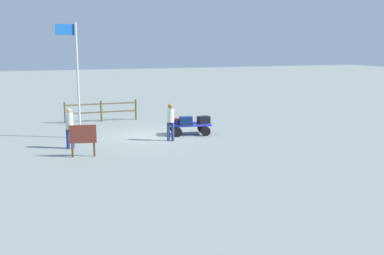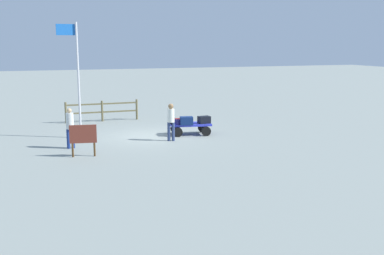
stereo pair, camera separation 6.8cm
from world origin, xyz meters
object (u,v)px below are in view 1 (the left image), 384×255
Objects in this scene: suitcase_dark at (186,121)px; worker_lead at (171,119)px; luggage_cart at (189,126)px; worker_trailing at (70,126)px; suitcase_grey at (179,121)px; signboard at (83,136)px; suitcase_tan at (204,120)px; suitcase_maroon at (181,122)px; flagpole at (75,71)px.

suitcase_dark is 0.39× the size of worker_lead.
luggage_cart is at bearing -140.00° from worker_lead.
worker_trailing is (5.82, 1.12, 0.58)m from luggage_cart.
luggage_cart is 1.22× the size of worker_trailing.
signboard is (4.96, 2.85, 0.14)m from suitcase_grey.
suitcase_grey is at bearing -13.91° from suitcase_tan.
suitcase_dark is 0.95m from suitcase_tan.
signboard is (5.47, 2.81, 0.41)m from luggage_cart.
worker_lead reaches higher than signboard.
suitcase_grey reaches higher than luggage_cart.
luggage_cart is 6.17m from signboard.
worker_lead reaches higher than suitcase_tan.
suitcase_tan is 6.63m from signboard.
worker_lead reaches higher than suitcase_maroon.
suitcase_tan is 6.53m from worker_trailing.
worker_trailing reaches higher than suitcase_tan.
flagpole is (4.96, -1.33, 2.39)m from suitcase_dark.
luggage_cart is at bearing -21.02° from suitcase_tan.
flagpole is (4.77, -1.12, 2.46)m from suitcase_maroon.
luggage_cart is 4.50× the size of suitcase_grey.
signboard is at bearing 27.13° from luggage_cart.
suitcase_dark is at bearing 4.51° from suitcase_tan.
signboard is (4.99, 2.69, 0.14)m from suitcase_maroon.
suitcase_tan is 0.48× the size of signboard.
signboard is (6.12, 2.56, 0.09)m from suitcase_tan.
suitcase_grey reaches higher than suitcase_maroon.
suitcase_grey is 1.20m from suitcase_tan.
suitcase_dark reaches higher than suitcase_tan.
worker_trailing is at bearing 7.68° from suitcase_tan.
suitcase_maroon is 5.67m from signboard.
suitcase_tan is 6.50m from flagpole.
signboard reaches higher than suitcase_maroon.
luggage_cart is 6.01m from flagpole.
worker_trailing reaches higher than signboard.
flagpole is at bearing -15.05° from suitcase_dark.
worker_trailing is 0.32× the size of flagpole.
suitcase_tan is at bearing 158.98° from luggage_cart.
flagpole reaches higher than luggage_cart.
worker_trailing reaches higher than suitcase_dark.
suitcase_maroon is 1.33m from worker_lead.
suitcase_grey is 1.43m from worker_lead.
flagpole is at bearing -11.58° from suitcase_grey.
luggage_cart is at bearing -166.96° from suitcase_maroon.
suitcase_dark is 0.39× the size of worker_trailing.
suitcase_tan is (-0.65, 0.25, 0.33)m from luggage_cart.
flagpole is at bearing -13.26° from suitcase_maroon.
signboard reaches higher than suitcase_dark.
flagpole is at bearing -28.28° from worker_lead.
worker_trailing is at bearing 75.21° from flagpole.
worker_trailing is (4.50, 0.01, -0.01)m from worker_lead.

